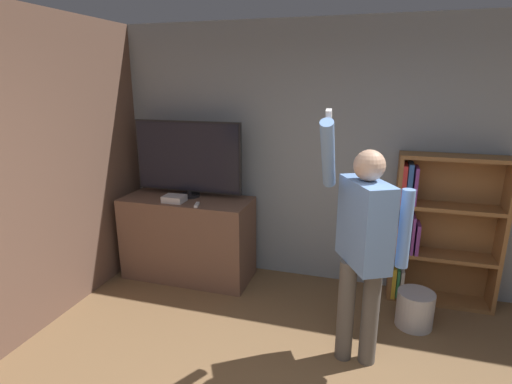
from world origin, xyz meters
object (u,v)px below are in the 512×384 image
(game_console, at_px, (174,199))
(bookshelf, at_px, (435,230))
(person, at_px, (364,239))
(waste_bin, at_px, (415,309))
(television, at_px, (188,158))

(game_console, distance_m, bookshelf, 2.60)
(game_console, xyz_separation_m, bookshelf, (2.57, 0.38, -0.20))
(bookshelf, height_order, person, person)
(game_console, bearing_deg, person, -21.66)
(bookshelf, xyz_separation_m, person, (-0.65, -1.14, 0.29))
(waste_bin, bearing_deg, person, -128.03)
(television, height_order, waste_bin, television)
(bookshelf, relative_size, person, 0.75)
(waste_bin, bearing_deg, game_console, 176.37)
(television, bearing_deg, bookshelf, 3.49)
(television, relative_size, person, 0.61)
(game_console, height_order, bookshelf, bookshelf)
(person, bearing_deg, waste_bin, 114.06)
(bookshelf, bearing_deg, person, -119.53)
(game_console, xyz_separation_m, person, (1.92, -0.76, 0.09))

